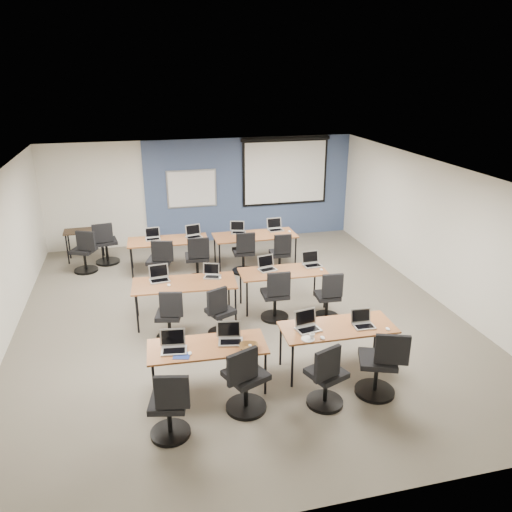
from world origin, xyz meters
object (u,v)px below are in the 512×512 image
object	(u,v)px
training_table_mid_right	(283,273)
laptop_3	(363,322)
laptop_1	(230,337)
spare_chair_a	(106,246)
laptop_6	(267,266)
task_chair_7	(328,300)
laptop_10	(238,230)
laptop_5	(212,274)
training_table_mid_left	(185,285)
task_chair_3	(380,368)
whiteboard	(192,189)
utility_table	(84,234)
task_chair_9	(198,262)
laptop_7	(312,262)
task_chair_1	(245,384)
task_chair_4	(170,320)
training_table_front_right	(338,329)
spare_chair_b	(85,255)
task_chair_6	(276,299)
training_table_front_left	(207,349)
task_chair_11	(280,257)
training_table_back_left	(168,242)
training_table_back_right	(255,236)
task_chair_10	(244,256)
projector_screen	(285,168)
task_chair_2	(326,381)
laptop_2	(307,325)
task_chair_8	(161,266)
laptop_0	(173,345)
task_chair_5	(220,316)
laptop_8	(153,236)
task_chair_0	(170,410)
laptop_9	(194,234)
laptop_11	(275,227)
laptop_4	(159,277)

from	to	relation	value
training_table_mid_right	laptop_3	world-z (taller)	laptop_3
laptop_1	laptop_3	distance (m)	2.03
spare_chair_a	laptop_6	bearing A→B (deg)	-52.52
task_chair_7	laptop_10	xyz separation A→B (m)	(-0.99, 3.29, 0.40)
laptop_3	laptop_5	distance (m)	3.07
training_table_mid_left	task_chair_3	size ratio (longest dim) A/B	1.79
whiteboard	utility_table	distance (m)	2.90
laptop_1	task_chair_9	bearing A→B (deg)	100.75
training_table_mid_right	laptop_7	distance (m)	0.67
task_chair_1	task_chair_4	size ratio (longest dim) A/B	1.09
training_table_front_right	spare_chair_b	size ratio (longest dim) A/B	1.70
task_chair_6	training_table_front_left	bearing A→B (deg)	-127.54
laptop_3	task_chair_11	world-z (taller)	laptop_3
utility_table	spare_chair_a	world-z (taller)	spare_chair_a
laptop_10	training_table_back_left	bearing A→B (deg)	-158.14
training_table_back_right	task_chair_11	bearing A→B (deg)	-57.98
task_chair_10	task_chair_11	distance (m)	0.82
task_chair_4	laptop_5	world-z (taller)	laptop_5
projector_screen	task_chair_2	bearing A→B (deg)	-102.44
laptop_2	task_chair_2	bearing A→B (deg)	-101.96
training_table_front_right	task_chair_8	bearing A→B (deg)	122.82
projector_screen	laptop_10	size ratio (longest dim) A/B	7.16
training_table_mid_left	task_chair_4	xyz separation A→B (m)	(-0.34, -0.72, -0.30)
laptop_6	laptop_10	world-z (taller)	same
laptop_0	task_chair_9	size ratio (longest dim) A/B	0.34
whiteboard	task_chair_9	size ratio (longest dim) A/B	1.24
training_table_front_right	task_chair_5	distance (m)	2.12
training_table_mid_left	spare_chair_a	bearing A→B (deg)	118.90
training_table_back_right	training_table_mid_right	bearing A→B (deg)	-90.45
task_chair_5	task_chair_9	world-z (taller)	task_chair_9
laptop_1	utility_table	xyz separation A→B (m)	(-2.42, 5.84, -0.14)
training_table_back_left	task_chair_2	distance (m)	5.77
laptop_0	task_chair_6	bearing A→B (deg)	50.27
training_table_mid_right	laptop_3	bearing A→B (deg)	-75.05
whiteboard	laptop_8	size ratio (longest dim) A/B	3.90
training_table_back_right	laptop_0	distance (m)	5.17
spare_chair_b	laptop_7	bearing A→B (deg)	-4.96
task_chair_5	task_chair_10	size ratio (longest dim) A/B	0.96
task_chair_0	laptop_6	xyz separation A→B (m)	(2.14, 3.41, 0.38)
projector_screen	laptop_9	world-z (taller)	projector_screen
task_chair_0	laptop_10	bearing A→B (deg)	82.79
utility_table	task_chair_6	bearing A→B (deg)	-49.74
task_chair_5	spare_chair_a	world-z (taller)	spare_chair_a
training_table_front_left	laptop_11	distance (m)	5.45
laptop_4	laptop_5	distance (m)	0.97
task_chair_3	spare_chair_b	size ratio (longest dim) A/B	1.03
training_table_mid_left	training_table_back_left	bearing A→B (deg)	96.27
task_chair_1	task_chair_8	xyz separation A→B (m)	(-0.82, 4.58, -0.00)
projector_screen	training_table_front_left	distance (m)	7.37
laptop_6	laptop_0	bearing A→B (deg)	-141.64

